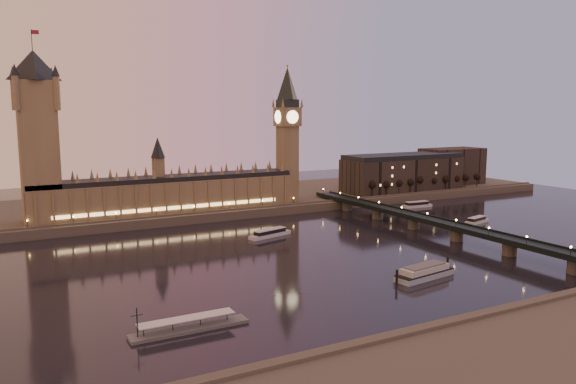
# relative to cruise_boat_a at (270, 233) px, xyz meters

# --- Properties ---
(ground) EXTENTS (700.00, 700.00, 0.00)m
(ground) POSITION_rel_cruise_boat_a_xyz_m (0.19, -42.57, -2.07)
(ground) COLOR black
(ground) RESTS_ON ground
(far_embankment) EXTENTS (560.00, 130.00, 6.00)m
(far_embankment) POSITION_rel_cruise_boat_a_xyz_m (30.19, 122.43, 0.93)
(far_embankment) COLOR #423D35
(far_embankment) RESTS_ON ground
(palace_of_westminster) EXTENTS (180.00, 26.62, 52.00)m
(palace_of_westminster) POSITION_rel_cruise_boat_a_xyz_m (-39.94, 78.42, 19.63)
(palace_of_westminster) COLOR brown
(palace_of_westminster) RESTS_ON ground
(victoria_tower) EXTENTS (31.68, 31.68, 118.00)m
(victoria_tower) POSITION_rel_cruise_boat_a_xyz_m (-119.81, 78.43, 63.71)
(victoria_tower) COLOR brown
(victoria_tower) RESTS_ON ground
(big_ben) EXTENTS (17.68, 17.68, 104.00)m
(big_ben) POSITION_rel_cruise_boat_a_xyz_m (54.17, 78.42, 61.88)
(big_ben) COLOR brown
(big_ben) RESTS_ON ground
(westminster_bridge) EXTENTS (13.20, 260.00, 15.30)m
(westminster_bridge) POSITION_rel_cruise_boat_a_xyz_m (91.80, -42.57, 3.44)
(westminster_bridge) COLOR black
(westminster_bridge) RESTS_ON ground
(city_block) EXTENTS (155.00, 45.00, 34.00)m
(city_block) POSITION_rel_cruise_boat_a_xyz_m (195.12, 88.36, 20.17)
(city_block) COLOR black
(city_block) RESTS_ON ground
(bare_tree_0) EXTENTS (6.40, 6.40, 13.00)m
(bare_tree_0) POSITION_rel_cruise_boat_a_xyz_m (125.94, 66.43, 13.64)
(bare_tree_0) COLOR black
(bare_tree_0) RESTS_ON ground
(bare_tree_1) EXTENTS (6.40, 6.40, 13.00)m
(bare_tree_1) POSITION_rel_cruise_boat_a_xyz_m (139.06, 66.43, 13.64)
(bare_tree_1) COLOR black
(bare_tree_1) RESTS_ON ground
(bare_tree_2) EXTENTS (6.40, 6.40, 13.00)m
(bare_tree_2) POSITION_rel_cruise_boat_a_xyz_m (152.18, 66.43, 13.64)
(bare_tree_2) COLOR black
(bare_tree_2) RESTS_ON ground
(bare_tree_3) EXTENTS (6.40, 6.40, 13.00)m
(bare_tree_3) POSITION_rel_cruise_boat_a_xyz_m (165.30, 66.43, 13.64)
(bare_tree_3) COLOR black
(bare_tree_3) RESTS_ON ground
(bare_tree_4) EXTENTS (6.40, 6.40, 13.00)m
(bare_tree_4) POSITION_rel_cruise_boat_a_xyz_m (178.41, 66.43, 13.64)
(bare_tree_4) COLOR black
(bare_tree_4) RESTS_ON ground
(bare_tree_5) EXTENTS (6.40, 6.40, 13.00)m
(bare_tree_5) POSITION_rel_cruise_boat_a_xyz_m (191.53, 66.43, 13.64)
(bare_tree_5) COLOR black
(bare_tree_5) RESTS_ON ground
(bare_tree_6) EXTENTS (6.40, 6.40, 13.00)m
(bare_tree_6) POSITION_rel_cruise_boat_a_xyz_m (204.65, 66.43, 13.64)
(bare_tree_6) COLOR black
(bare_tree_6) RESTS_ON ground
(bare_tree_7) EXTENTS (6.40, 6.40, 13.00)m
(bare_tree_7) POSITION_rel_cruise_boat_a_xyz_m (217.76, 66.43, 13.64)
(bare_tree_7) COLOR black
(bare_tree_7) RESTS_ON ground
(bare_tree_8) EXTENTS (6.40, 6.40, 13.00)m
(bare_tree_8) POSITION_rel_cruise_boat_a_xyz_m (230.88, 66.43, 13.64)
(bare_tree_8) COLOR black
(bare_tree_8) RESTS_ON ground
(bare_tree_9) EXTENTS (6.40, 6.40, 13.00)m
(bare_tree_9) POSITION_rel_cruise_boat_a_xyz_m (244.00, 66.43, 13.64)
(bare_tree_9) COLOR black
(bare_tree_9) RESTS_ON ground
(cruise_boat_a) EXTENTS (30.05, 14.18, 4.71)m
(cruise_boat_a) POSITION_rel_cruise_boat_a_xyz_m (0.00, 0.00, 0.00)
(cruise_boat_a) COLOR silver
(cruise_boat_a) RESTS_ON ground
(cruise_boat_b) EXTENTS (25.79, 7.94, 4.70)m
(cruise_boat_b) POSITION_rel_cruise_boat_a_xyz_m (148.29, 37.33, -0.01)
(cruise_boat_b) COLOR silver
(cruise_boat_b) RESTS_ON ground
(cruise_boat_c) EXTENTS (22.29, 10.88, 4.30)m
(cruise_boat_c) POSITION_rel_cruise_boat_a_xyz_m (142.42, -29.90, -0.18)
(cruise_boat_c) COLOR silver
(cruise_boat_c) RESTS_ON ground
(moored_barge) EXTENTS (36.29, 13.63, 6.73)m
(moored_barge) POSITION_rel_cruise_boat_a_xyz_m (24.70, -109.29, 0.77)
(moored_barge) COLOR #99AFC3
(moored_barge) RESTS_ON ground
(pontoon_pier) EXTENTS (42.22, 7.04, 11.26)m
(pontoon_pier) POSITION_rel_cruise_boat_a_xyz_m (-90.19, -117.41, -0.86)
(pontoon_pier) COLOR #595B5E
(pontoon_pier) RESTS_ON ground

